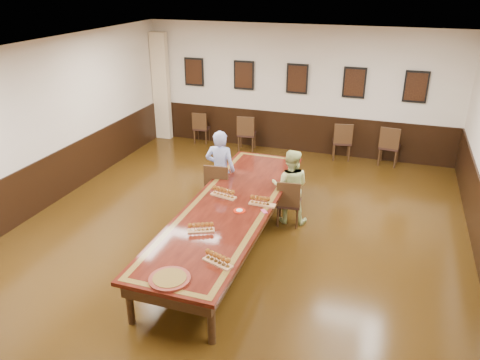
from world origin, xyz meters
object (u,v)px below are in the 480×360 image
(spare_chair_d, at_px, (390,145))
(conference_table, at_px, (230,212))
(person_woman, at_px, (290,186))
(spare_chair_a, at_px, (202,127))
(person_man, at_px, (220,170))
(spare_chair_b, at_px, (247,133))
(chair_man, at_px, (219,186))
(chair_woman, at_px, (289,201))
(carved_platter, at_px, (170,279))
(spare_chair_c, at_px, (342,140))

(spare_chair_d, relative_size, conference_table, 0.20)
(spare_chair_d, distance_m, person_woman, 3.95)
(spare_chair_a, height_order, person_man, person_man)
(spare_chair_b, distance_m, conference_table, 4.74)
(conference_table, bearing_deg, chair_man, 119.39)
(chair_woman, bearing_deg, person_woman, -90.00)
(spare_chair_d, height_order, person_woman, person_woman)
(chair_woman, bearing_deg, chair_man, -12.34)
(spare_chair_a, height_order, carved_platter, spare_chair_a)
(spare_chair_b, height_order, spare_chair_c, spare_chair_b)
(spare_chair_b, xyz_separation_m, spare_chair_c, (2.45, 0.17, -0.00))
(spare_chair_b, distance_m, spare_chair_d, 3.60)
(person_man, xyz_separation_m, conference_table, (0.66, -1.27, -0.19))
(spare_chair_d, relative_size, person_woman, 0.69)
(chair_man, xyz_separation_m, spare_chair_d, (3.06, 3.56, -0.01))
(person_man, bearing_deg, spare_chair_d, -137.38)
(carved_platter, bearing_deg, spare_chair_b, 99.84)
(spare_chair_b, height_order, person_woman, person_woman)
(spare_chair_a, bearing_deg, spare_chair_d, 174.08)
(person_man, bearing_deg, chair_woman, 165.03)
(spare_chair_b, relative_size, conference_table, 0.19)
(carved_platter, bearing_deg, person_woman, 76.94)
(person_man, distance_m, conference_table, 1.44)
(spare_chair_b, height_order, spare_chair_d, spare_chair_d)
(spare_chair_c, bearing_deg, person_man, 50.69)
(person_man, distance_m, carved_platter, 3.55)
(conference_table, relative_size, carved_platter, 8.87)
(chair_man, bearing_deg, person_woman, 172.99)
(chair_woman, xyz_separation_m, person_man, (-1.44, 0.23, 0.34))
(spare_chair_d, distance_m, conference_table, 5.30)
(spare_chair_d, bearing_deg, person_man, 55.40)
(spare_chair_a, bearing_deg, spare_chair_b, 166.16)
(chair_woman, xyz_separation_m, spare_chair_a, (-3.34, 3.76, -0.02))
(conference_table, distance_m, carved_platter, 2.23)
(conference_table, bearing_deg, chair_woman, 53.24)
(spare_chair_c, distance_m, carved_platter, 7.09)
(chair_woman, height_order, person_woman, person_woman)
(person_woman, xyz_separation_m, carved_platter, (-0.78, -3.35, 0.06))
(chair_man, bearing_deg, carved_platter, 94.90)
(spare_chair_c, bearing_deg, conference_table, 64.75)
(spare_chair_d, height_order, carved_platter, spare_chair_d)
(chair_woman, xyz_separation_m, conference_table, (-0.77, -1.03, 0.16))
(spare_chair_a, distance_m, spare_chair_c, 3.82)
(spare_chair_a, xyz_separation_m, spare_chair_b, (1.37, -0.21, 0.05))
(spare_chair_b, bearing_deg, carved_platter, 90.93)
(conference_table, bearing_deg, spare_chair_d, 63.03)
(spare_chair_a, height_order, spare_chair_d, spare_chair_d)
(person_woman, height_order, conference_table, person_woman)
(spare_chair_c, xyz_separation_m, spare_chair_d, (1.15, -0.03, 0.01))
(spare_chair_b, bearing_deg, spare_chair_a, -17.63)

